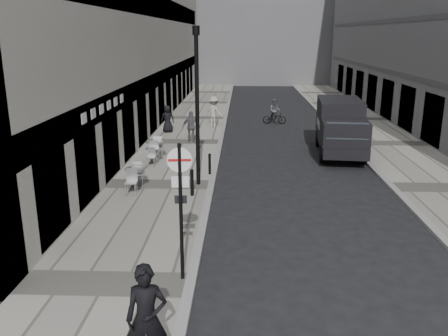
# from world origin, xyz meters

# --- Properties ---
(sidewalk) EXTENTS (4.00, 60.00, 0.12)m
(sidewalk) POSITION_xyz_m (-2.00, 18.00, 0.06)
(sidewalk) COLOR #9E9A8F
(sidewalk) RESTS_ON ground
(far_sidewalk) EXTENTS (4.00, 60.00, 0.12)m
(far_sidewalk) POSITION_xyz_m (9.00, 18.00, 0.06)
(far_sidewalk) COLOR #9E9A8F
(far_sidewalk) RESTS_ON ground
(walking_man) EXTENTS (0.74, 0.52, 1.95)m
(walking_man) POSITION_xyz_m (-0.40, -0.16, 1.10)
(walking_man) COLOR black
(walking_man) RESTS_ON sidewalk
(sign_post) EXTENTS (0.57, 0.11, 3.31)m
(sign_post) POSITION_xyz_m (-0.20, 3.00, 2.24)
(sign_post) COLOR black
(sign_post) RESTS_ON sidewalk
(lamppost) EXTENTS (0.27, 0.27, 5.93)m
(lamppost) POSITION_xyz_m (-0.50, 10.41, 3.42)
(lamppost) COLOR black
(lamppost) RESTS_ON sidewalk
(bollard_near) EXTENTS (0.12, 0.12, 0.92)m
(bollard_near) POSITION_xyz_m (-0.60, 9.05, 0.58)
(bollard_near) COLOR black
(bollard_near) RESTS_ON sidewalk
(bollard_far) EXTENTS (0.11, 0.11, 0.83)m
(bollard_far) POSITION_xyz_m (-0.15, 11.79, 0.53)
(bollard_far) COLOR black
(bollard_far) RESTS_ON sidewalk
(panel_van) EXTENTS (2.55, 5.71, 2.61)m
(panel_van) POSITION_xyz_m (6.02, 16.04, 1.47)
(panel_van) COLOR black
(panel_van) RESTS_ON ground
(cyclist) EXTENTS (1.56, 0.64, 1.64)m
(cyclist) POSITION_xyz_m (3.33, 24.13, 0.64)
(cyclist) COLOR black
(cyclist) RESTS_ON ground
(pedestrian_a) EXTENTS (0.99, 0.42, 1.68)m
(pedestrian_a) POSITION_xyz_m (-1.55, 17.89, 0.96)
(pedestrian_a) COLOR #56555A
(pedestrian_a) RESTS_ON sidewalk
(pedestrian_b) EXTENTS (1.44, 1.24, 1.93)m
(pedestrian_b) POSITION_xyz_m (-0.60, 22.19, 1.09)
(pedestrian_b) COLOR #ADAA9F
(pedestrian_b) RESTS_ON sidewalk
(pedestrian_c) EXTENTS (0.89, 0.70, 1.61)m
(pedestrian_c) POSITION_xyz_m (-3.24, 20.45, 0.92)
(pedestrian_c) COLOR black
(pedestrian_c) RESTS_ON sidewalk
(cafe_table_near) EXTENTS (0.79, 1.77, 1.01)m
(cafe_table_near) POSITION_xyz_m (-2.80, 14.03, 0.63)
(cafe_table_near) COLOR silver
(cafe_table_near) RESTS_ON sidewalk
(cafe_table_mid) EXTENTS (0.65, 1.46, 0.83)m
(cafe_table_mid) POSITION_xyz_m (-2.80, 13.40, 0.54)
(cafe_table_mid) COLOR #BABABC
(cafe_table_mid) RESTS_ON sidewalk
(cafe_table_far) EXTENTS (0.75, 1.70, 0.97)m
(cafe_table_far) POSITION_xyz_m (-2.80, 9.63, 0.61)
(cafe_table_far) COLOR #BABABC
(cafe_table_far) RESTS_ON sidewalk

